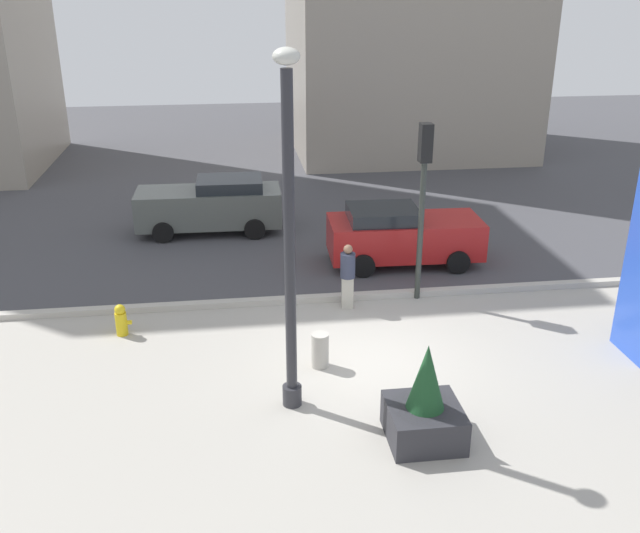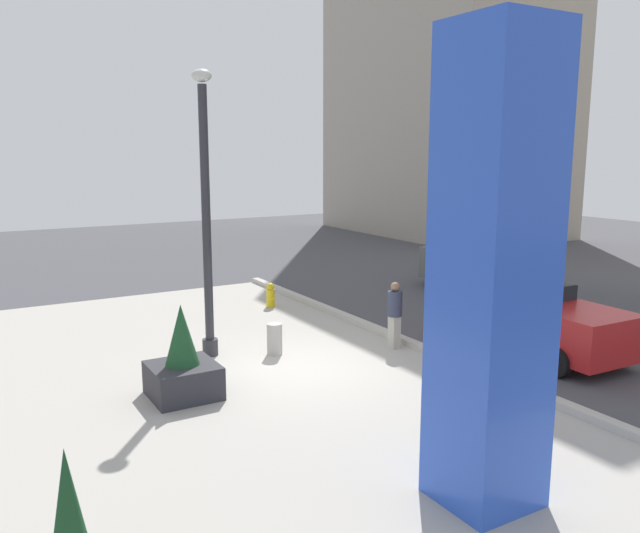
{
  "view_description": "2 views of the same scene",
  "coord_description": "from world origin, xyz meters",
  "px_view_note": "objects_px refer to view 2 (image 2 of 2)",
  "views": [
    {
      "loc": [
        -2.76,
        -12.6,
        7.4
      ],
      "look_at": [
        -0.97,
        0.91,
        1.85
      ],
      "focal_mm": 39.43,
      "sensor_mm": 36.0,
      "label": 1
    },
    {
      "loc": [
        11.87,
        -6.43,
        4.72
      ],
      "look_at": [
        -0.69,
        0.97,
        2.07
      ],
      "focal_mm": 35.92,
      "sensor_mm": 36.0,
      "label": 2
    }
  ],
  "objects_px": {
    "lamp_post": "(206,221)",
    "concrete_bollard": "(275,339)",
    "traffic_light_far_side": "(461,234)",
    "potted_plant_by_pillar": "(183,365)",
    "car_far_lane": "(539,318)",
    "pedestrian_on_sidewalk": "(395,312)",
    "art_pillar_blue": "(493,275)",
    "car_intersection": "(483,268)",
    "fire_hydrant": "(271,295)"
  },
  "relations": [
    {
      "from": "potted_plant_by_pillar",
      "to": "fire_hydrant",
      "type": "relative_size",
      "value": 2.46
    },
    {
      "from": "car_intersection",
      "to": "pedestrian_on_sidewalk",
      "type": "relative_size",
      "value": 2.75
    },
    {
      "from": "pedestrian_on_sidewalk",
      "to": "potted_plant_by_pillar",
      "type": "bearing_deg",
      "value": -85.57
    },
    {
      "from": "fire_hydrant",
      "to": "car_intersection",
      "type": "height_order",
      "value": "car_intersection"
    },
    {
      "from": "fire_hydrant",
      "to": "traffic_light_far_side",
      "type": "bearing_deg",
      "value": 8.54
    },
    {
      "from": "art_pillar_blue",
      "to": "fire_hydrant",
      "type": "relative_size",
      "value": 8.39
    },
    {
      "from": "potted_plant_by_pillar",
      "to": "car_far_lane",
      "type": "relative_size",
      "value": 0.43
    },
    {
      "from": "fire_hydrant",
      "to": "car_intersection",
      "type": "relative_size",
      "value": 0.17
    },
    {
      "from": "concrete_bollard",
      "to": "pedestrian_on_sidewalk",
      "type": "xyz_separation_m",
      "value": [
        1.03,
        2.71,
        0.53
      ]
    },
    {
      "from": "car_far_lane",
      "to": "art_pillar_blue",
      "type": "bearing_deg",
      "value": -54.74
    },
    {
      "from": "lamp_post",
      "to": "pedestrian_on_sidewalk",
      "type": "bearing_deg",
      "value": 66.76
    },
    {
      "from": "car_far_lane",
      "to": "pedestrian_on_sidewalk",
      "type": "height_order",
      "value": "car_far_lane"
    },
    {
      "from": "pedestrian_on_sidewalk",
      "to": "traffic_light_far_side",
      "type": "bearing_deg",
      "value": 10.02
    },
    {
      "from": "potted_plant_by_pillar",
      "to": "traffic_light_far_side",
      "type": "xyz_separation_m",
      "value": [
        1.41,
        5.73,
        2.35
      ]
    },
    {
      "from": "concrete_bollard",
      "to": "car_far_lane",
      "type": "xyz_separation_m",
      "value": [
        3.03,
        5.42,
        0.47
      ]
    },
    {
      "from": "art_pillar_blue",
      "to": "potted_plant_by_pillar",
      "type": "distance_m",
      "value": 6.63
    },
    {
      "from": "traffic_light_far_side",
      "to": "pedestrian_on_sidewalk",
      "type": "xyz_separation_m",
      "value": [
        -1.83,
        -0.32,
        -2.07
      ]
    },
    {
      "from": "car_intersection",
      "to": "traffic_light_far_side",
      "type": "bearing_deg",
      "value": -48.53
    },
    {
      "from": "traffic_light_far_side",
      "to": "potted_plant_by_pillar",
      "type": "bearing_deg",
      "value": -103.86
    },
    {
      "from": "art_pillar_blue",
      "to": "car_intersection",
      "type": "bearing_deg",
      "value": 135.57
    },
    {
      "from": "concrete_bollard",
      "to": "car_far_lane",
      "type": "bearing_deg",
      "value": 60.79
    },
    {
      "from": "lamp_post",
      "to": "pedestrian_on_sidewalk",
      "type": "distance_m",
      "value": 4.93
    },
    {
      "from": "fire_hydrant",
      "to": "traffic_light_far_side",
      "type": "relative_size",
      "value": 0.17
    },
    {
      "from": "potted_plant_by_pillar",
      "to": "art_pillar_blue",
      "type": "bearing_deg",
      "value": 22.27
    },
    {
      "from": "fire_hydrant",
      "to": "concrete_bollard",
      "type": "distance_m",
      "value": 4.66
    },
    {
      "from": "car_intersection",
      "to": "car_far_lane",
      "type": "height_order",
      "value": "car_intersection"
    },
    {
      "from": "art_pillar_blue",
      "to": "concrete_bollard",
      "type": "distance_m",
      "value": 7.65
    },
    {
      "from": "potted_plant_by_pillar",
      "to": "car_intersection",
      "type": "distance_m",
      "value": 12.12
    },
    {
      "from": "potted_plant_by_pillar",
      "to": "lamp_post",
      "type": "bearing_deg",
      "value": 147.51
    },
    {
      "from": "car_intersection",
      "to": "lamp_post",
      "type": "bearing_deg",
      "value": -81.25
    },
    {
      "from": "art_pillar_blue",
      "to": "potted_plant_by_pillar",
      "type": "height_order",
      "value": "art_pillar_blue"
    },
    {
      "from": "car_intersection",
      "to": "pedestrian_on_sidewalk",
      "type": "distance_m",
      "value": 6.96
    },
    {
      "from": "traffic_light_far_side",
      "to": "car_intersection",
      "type": "relative_size",
      "value": 0.97
    },
    {
      "from": "traffic_light_far_side",
      "to": "car_intersection",
      "type": "distance_m",
      "value": 8.02
    },
    {
      "from": "concrete_bollard",
      "to": "traffic_light_far_side",
      "type": "height_order",
      "value": "traffic_light_far_side"
    },
    {
      "from": "art_pillar_blue",
      "to": "car_far_lane",
      "type": "relative_size",
      "value": 1.47
    },
    {
      "from": "lamp_post",
      "to": "concrete_bollard",
      "type": "xyz_separation_m",
      "value": [
        0.7,
        1.33,
        -2.77
      ]
    },
    {
      "from": "art_pillar_blue",
      "to": "potted_plant_by_pillar",
      "type": "relative_size",
      "value": 3.41
    },
    {
      "from": "concrete_bollard",
      "to": "car_intersection",
      "type": "bearing_deg",
      "value": 104.39
    },
    {
      "from": "fire_hydrant",
      "to": "traffic_light_far_side",
      "type": "height_order",
      "value": "traffic_light_far_side"
    },
    {
      "from": "lamp_post",
      "to": "car_far_lane",
      "type": "bearing_deg",
      "value": 61.03
    },
    {
      "from": "lamp_post",
      "to": "traffic_light_far_side",
      "type": "xyz_separation_m",
      "value": [
        3.56,
        4.36,
        -0.17
      ]
    },
    {
      "from": "lamp_post",
      "to": "car_intersection",
      "type": "xyz_separation_m",
      "value": [
        -1.56,
        10.16,
        -2.27
      ]
    },
    {
      "from": "lamp_post",
      "to": "fire_hydrant",
      "type": "xyz_separation_m",
      "value": [
        -3.52,
        3.29,
        -2.78
      ]
    },
    {
      "from": "car_intersection",
      "to": "pedestrian_on_sidewalk",
      "type": "height_order",
      "value": "car_intersection"
    },
    {
      "from": "fire_hydrant",
      "to": "art_pillar_blue",
      "type": "bearing_deg",
      "value": -11.65
    },
    {
      "from": "potted_plant_by_pillar",
      "to": "traffic_light_far_side",
      "type": "distance_m",
      "value": 6.35
    },
    {
      "from": "art_pillar_blue",
      "to": "traffic_light_far_side",
      "type": "bearing_deg",
      "value": 141.39
    },
    {
      "from": "car_intersection",
      "to": "concrete_bollard",
      "type": "bearing_deg",
      "value": -75.61
    },
    {
      "from": "art_pillar_blue",
      "to": "traffic_light_far_side",
      "type": "relative_size",
      "value": 1.43
    }
  ]
}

